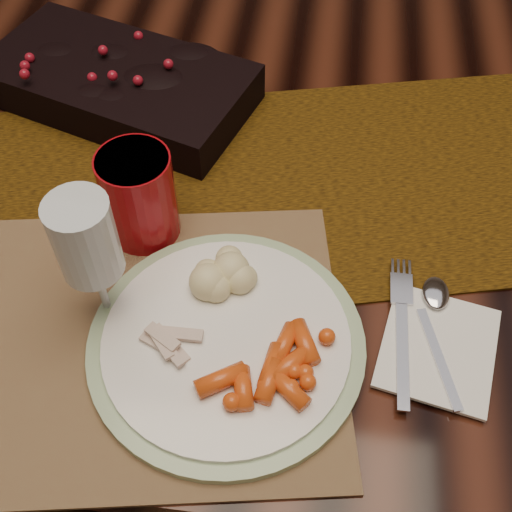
# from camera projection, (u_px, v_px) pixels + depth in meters

# --- Properties ---
(floor) EXTENTS (5.00, 5.00, 0.00)m
(floor) POSITION_uv_depth(u_px,v_px,m) (273.00, 387.00, 1.47)
(floor) COLOR black
(floor) RESTS_ON ground
(dining_table) EXTENTS (1.80, 1.00, 0.75)m
(dining_table) POSITION_uv_depth(u_px,v_px,m) (277.00, 295.00, 1.18)
(dining_table) COLOR black
(dining_table) RESTS_ON floor
(table_runner) EXTENTS (1.89, 0.82, 0.00)m
(table_runner) POSITION_uv_depth(u_px,v_px,m) (317.00, 183.00, 0.83)
(table_runner) COLOR #4A2206
(table_runner) RESTS_ON dining_table
(centerpiece) EXTENTS (0.41, 0.30, 0.07)m
(centerpiece) POSITION_uv_depth(u_px,v_px,m) (118.00, 78.00, 0.90)
(centerpiece) COLOR black
(centerpiece) RESTS_ON table_runner
(placemat_main) EXTENTS (0.53, 0.43, 0.00)m
(placemat_main) POSITION_uv_depth(u_px,v_px,m) (118.00, 340.00, 0.69)
(placemat_main) COLOR #8B614A
(placemat_main) RESTS_ON dining_table
(dinner_plate) EXTENTS (0.29, 0.29, 0.02)m
(dinner_plate) POSITION_uv_depth(u_px,v_px,m) (226.00, 342.00, 0.67)
(dinner_plate) COLOR white
(dinner_plate) RESTS_ON placemat_main
(baby_carrots) EXTENTS (0.11, 0.09, 0.02)m
(baby_carrots) POSITION_uv_depth(u_px,v_px,m) (261.00, 366.00, 0.64)
(baby_carrots) COLOR #D24813
(baby_carrots) RESTS_ON dinner_plate
(mashed_potatoes) EXTENTS (0.09, 0.08, 0.04)m
(mashed_potatoes) POSITION_uv_depth(u_px,v_px,m) (229.00, 267.00, 0.70)
(mashed_potatoes) COLOR #DBC388
(mashed_potatoes) RESTS_ON dinner_plate
(turkey_shreds) EXTENTS (0.07, 0.06, 0.02)m
(turkey_shreds) POSITION_uv_depth(u_px,v_px,m) (169.00, 342.00, 0.66)
(turkey_shreds) COLOR #A3968B
(turkey_shreds) RESTS_ON dinner_plate
(napkin) EXTENTS (0.14, 0.16, 0.00)m
(napkin) POSITION_uv_depth(u_px,v_px,m) (438.00, 348.00, 0.68)
(napkin) COLOR white
(napkin) RESTS_ON placemat_main
(fork) EXTENTS (0.03, 0.17, 0.00)m
(fork) POSITION_uv_depth(u_px,v_px,m) (402.00, 336.00, 0.68)
(fork) COLOR #BABAC5
(fork) RESTS_ON napkin
(spoon) EXTENTS (0.07, 0.15, 0.00)m
(spoon) POSITION_uv_depth(u_px,v_px,m) (438.00, 337.00, 0.68)
(spoon) COLOR silver
(spoon) RESTS_ON napkin
(red_cup) EXTENTS (0.09, 0.09, 0.12)m
(red_cup) POSITION_uv_depth(u_px,v_px,m) (139.00, 196.00, 0.73)
(red_cup) COLOR maroon
(red_cup) RESTS_ON placemat_main
(wine_glass) EXTENTS (0.07, 0.07, 0.18)m
(wine_glass) POSITION_uv_depth(u_px,v_px,m) (94.00, 265.00, 0.64)
(wine_glass) COLOR white
(wine_glass) RESTS_ON dining_table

